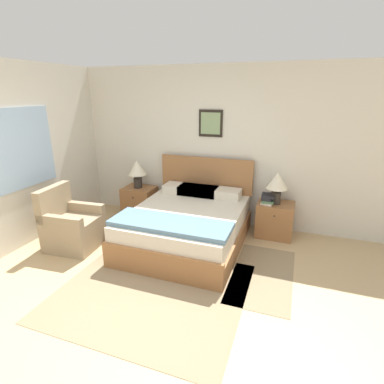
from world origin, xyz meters
TOP-DOWN VIEW (x-y plane):
  - ground_plane at (0.00, 0.00)m, footprint 16.00×16.00m
  - wall_back at (-0.00, 2.68)m, footprint 7.13×0.09m
  - wall_left at (-2.40, 1.31)m, footprint 0.08×5.05m
  - area_rug_main at (-0.08, 0.44)m, footprint 2.08×1.84m
  - area_rug_bedside at (1.08, 1.20)m, footprint 0.73×1.41m
  - bed at (-0.10, 1.68)m, footprint 1.59×1.92m
  - armchair at (-1.66, 1.01)m, footprint 0.74×0.69m
  - nightstand_near_window at (-1.30, 2.38)m, footprint 0.56×0.47m
  - nightstand_by_door at (1.10, 2.38)m, footprint 0.56×0.47m
  - table_lamp_near_window at (-1.31, 2.38)m, footprint 0.32×0.32m
  - table_lamp_by_door at (1.09, 2.38)m, footprint 0.32×0.32m
  - book_thick_bottom at (0.98, 2.34)m, footprint 0.20×0.26m
  - book_hardcover_middle at (0.98, 2.34)m, footprint 0.19×0.27m
  - book_novel_upper at (0.98, 2.34)m, footprint 0.19×0.26m
  - book_slim_near_top at (0.98, 2.34)m, footprint 0.21×0.23m

SIDE VIEW (x-z plane):
  - ground_plane at x=0.00m, z-range 0.00..0.00m
  - area_rug_main at x=-0.08m, z-range 0.00..0.01m
  - area_rug_bedside at x=1.08m, z-range 0.00..0.01m
  - nightstand_near_window at x=-1.30m, z-range 0.00..0.54m
  - nightstand_by_door at x=1.10m, z-range 0.00..0.54m
  - armchair at x=-1.66m, z-range -0.14..0.76m
  - bed at x=-0.10m, z-range -0.25..0.89m
  - book_thick_bottom at x=0.98m, z-range 0.54..0.58m
  - book_hardcover_middle at x=0.98m, z-range 0.58..0.61m
  - book_novel_upper at x=0.98m, z-range 0.61..0.65m
  - book_slim_near_top at x=0.98m, z-range 0.65..0.69m
  - table_lamp_near_window at x=-1.31m, z-range 0.63..1.12m
  - table_lamp_by_door at x=1.09m, z-range 0.63..1.12m
  - wall_back at x=0.00m, z-range 0.00..2.60m
  - wall_left at x=-2.40m, z-range 0.00..2.60m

